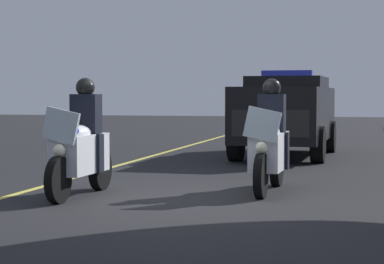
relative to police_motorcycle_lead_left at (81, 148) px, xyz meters
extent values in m
plane|color=black|center=(-0.10, 1.41, -0.70)|extent=(80.00, 80.00, 0.00)
cube|color=#E0D14C|center=(-0.10, -1.02, -0.70)|extent=(48.00, 0.12, 0.01)
cylinder|color=black|center=(0.76, -0.02, -0.38)|extent=(0.64, 0.14, 0.64)
cylinder|color=black|center=(-0.74, 0.02, -0.38)|extent=(0.64, 0.16, 0.64)
cube|color=silver|center=(0.03, 0.00, -0.08)|extent=(1.21, 0.47, 0.56)
ellipsoid|color=silver|center=(0.08, 0.00, 0.22)|extent=(0.57, 0.33, 0.24)
cube|color=silver|center=(0.66, -0.02, 0.35)|extent=(0.07, 0.56, 0.53)
sphere|color=#F9F4CC|center=(0.72, -0.02, 0.02)|extent=(0.17, 0.17, 0.17)
sphere|color=red|center=(0.53, -0.17, 0.28)|extent=(0.09, 0.09, 0.09)
sphere|color=#1933F2|center=(0.54, 0.15, 0.28)|extent=(0.09, 0.09, 0.09)
cube|color=black|center=(-0.20, 0.01, 0.48)|extent=(0.29, 0.41, 0.60)
cube|color=black|center=(-0.13, 0.20, -0.08)|extent=(0.18, 0.14, 0.56)
cube|color=black|center=(-0.14, -0.20, -0.08)|extent=(0.18, 0.14, 0.56)
sphere|color=black|center=(-0.18, 0.00, 0.88)|extent=(0.28, 0.28, 0.28)
cylinder|color=black|center=(-0.36, 2.57, -0.38)|extent=(0.64, 0.14, 0.64)
cylinder|color=black|center=(-1.86, 2.61, -0.38)|extent=(0.64, 0.16, 0.64)
cube|color=white|center=(-1.09, 2.59, -0.08)|extent=(1.21, 0.47, 0.56)
ellipsoid|color=white|center=(-1.04, 2.59, 0.22)|extent=(0.57, 0.33, 0.24)
cube|color=silver|center=(-0.46, 2.57, 0.35)|extent=(0.07, 0.56, 0.53)
sphere|color=#F9F4CC|center=(-0.40, 2.57, 0.02)|extent=(0.17, 0.17, 0.17)
sphere|color=red|center=(-0.60, 2.42, 0.28)|extent=(0.09, 0.09, 0.09)
sphere|color=#1933F2|center=(-0.59, 2.74, 0.28)|extent=(0.09, 0.09, 0.09)
cube|color=black|center=(-1.32, 2.60, 0.48)|extent=(0.29, 0.41, 0.60)
cube|color=black|center=(-1.26, 2.79, -0.08)|extent=(0.18, 0.14, 0.56)
cube|color=black|center=(-1.27, 2.39, -0.08)|extent=(0.18, 0.14, 0.56)
sphere|color=black|center=(-1.30, 2.60, 0.88)|extent=(0.28, 0.28, 0.28)
cube|color=black|center=(-7.66, 2.12, 0.32)|extent=(4.95, 2.03, 1.24)
cube|color=black|center=(-7.96, 2.12, 1.02)|extent=(2.44, 1.81, 0.36)
cube|color=#2633D8|center=(-7.76, 2.12, 1.28)|extent=(0.31, 1.21, 0.14)
cube|color=black|center=(-5.27, 2.05, 0.18)|extent=(0.16, 1.62, 0.56)
cylinder|color=black|center=(-6.09, 2.98, -0.30)|extent=(0.81, 0.30, 0.80)
cylinder|color=black|center=(-6.14, 1.18, -0.30)|extent=(0.81, 0.30, 0.80)
cylinder|color=black|center=(-9.19, 3.06, -0.30)|extent=(0.81, 0.30, 0.80)
cylinder|color=black|center=(-9.24, 1.26, -0.30)|extent=(0.81, 0.30, 0.80)
camera|label=1|loc=(10.03, 4.08, 0.77)|focal=69.55mm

